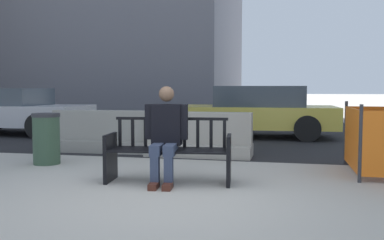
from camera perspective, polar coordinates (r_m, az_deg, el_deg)
ground_plane at (r=5.15m, az=-4.21°, el=-10.22°), size 200.00×200.00×0.00m
street_asphalt at (r=13.62m, az=6.25°, el=-1.20°), size 120.00×12.00×0.01m
street_bench at (r=5.88m, az=-3.10°, el=-4.47°), size 1.73×0.68×0.88m
seated_person at (r=5.79m, az=-3.54°, el=-1.68°), size 0.59×0.75×1.31m
jersey_barrier_centre at (r=8.10m, az=0.93°, el=-2.47°), size 2.01×0.71×0.84m
jersey_barrier_left at (r=8.92m, az=-11.95°, el=-1.95°), size 2.02×0.75×0.84m
car_taxi_near at (r=11.46m, az=8.35°, el=1.18°), size 4.36×2.15×1.35m
car_sedan_mid at (r=13.05m, az=-22.79°, el=1.11°), size 4.19×1.97×1.29m
trash_bin at (r=7.68m, az=-18.84°, el=-2.35°), size 0.47×0.47×0.86m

